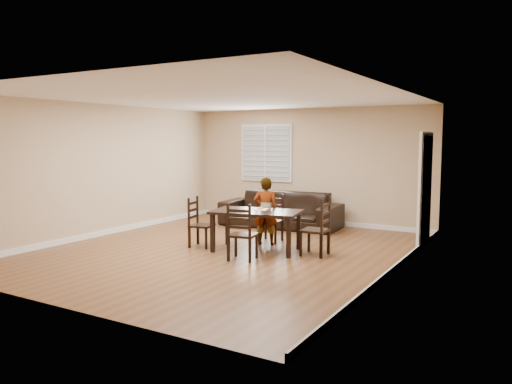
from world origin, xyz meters
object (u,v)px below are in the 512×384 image
at_px(chair_near, 273,219).
at_px(sofa, 280,209).
at_px(dining_table, 256,216).
at_px(chair_right, 322,230).
at_px(child, 266,211).
at_px(chair_left, 196,224).
at_px(donut, 260,208).
at_px(chair_far, 240,235).

xyz_separation_m(chair_near, sofa, (-0.59, 1.45, -0.02)).
height_order(dining_table, sofa, sofa).
relative_size(chair_right, child, 0.78).
bearing_deg(chair_left, chair_near, -50.17).
bearing_deg(donut, chair_far, -79.41).
distance_m(chair_near, chair_right, 1.53).
relative_size(dining_table, donut, 15.58).
bearing_deg(chair_far, dining_table, -90.18).
height_order(chair_near, chair_far, chair_far).
bearing_deg(dining_table, child, 90.00).
distance_m(chair_far, child, 1.39).
relative_size(chair_right, donut, 9.21).
xyz_separation_m(chair_near, donut, (0.17, -0.79, 0.33)).
distance_m(chair_near, chair_left, 1.54).
relative_size(chair_near, chair_right, 0.92).
bearing_deg(chair_far, child, -90.19).
bearing_deg(donut, sofa, 108.67).
bearing_deg(child, chair_far, 81.52).
bearing_deg(chair_far, chair_left, -35.18).
bearing_deg(dining_table, chair_near, 89.19).
bearing_deg(chair_right, child, -107.81).
xyz_separation_m(child, donut, (0.10, -0.37, 0.11)).
relative_size(child, sofa, 0.47).
height_order(child, donut, child).
bearing_deg(chair_right, chair_far, -47.57).
xyz_separation_m(chair_near, chair_far, (0.35, -1.76, 0.01)).
height_order(chair_left, child, child).
height_order(dining_table, chair_right, chair_right).
distance_m(dining_table, donut, 0.21).
bearing_deg(chair_near, child, -84.76).
xyz_separation_m(chair_left, chair_right, (2.30, 0.46, 0.03)).
bearing_deg(sofa, chair_far, -77.09).
xyz_separation_m(dining_table, donut, (-0.02, 0.17, 0.11)).
bearing_deg(chair_near, donut, -82.48).
xyz_separation_m(chair_far, chair_left, (-1.31, 0.57, -0.01)).
bearing_deg(chair_right, chair_near, -122.27).
height_order(chair_far, donut, chair_far).
relative_size(chair_near, chair_left, 1.00).
xyz_separation_m(chair_right, donut, (-1.17, -0.05, 0.29)).
height_order(dining_table, donut, donut).
distance_m(chair_far, chair_left, 1.43).
xyz_separation_m(chair_right, child, (-1.27, 0.33, 0.19)).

